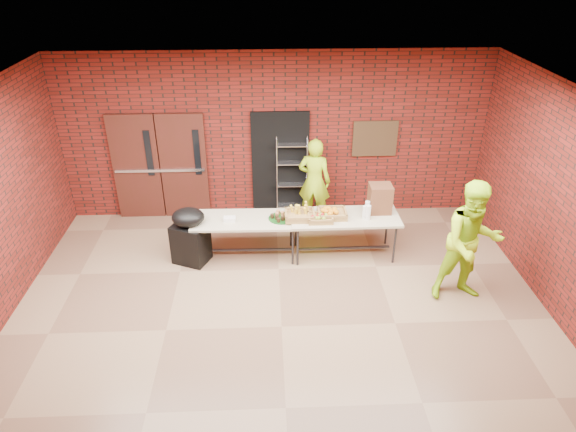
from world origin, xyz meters
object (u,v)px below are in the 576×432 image
object	(u,v)px
coffee_dispenser	(380,198)
wire_rack	(292,178)
covered_grill	(190,235)
volunteer_man	(471,243)
volunteer_woman	(314,181)
table_right	(345,220)
table_left	(245,222)

from	to	relation	value
coffee_dispenser	wire_rack	bearing A→B (deg)	137.77
covered_grill	volunteer_man	size ratio (longest dim) A/B	0.52
wire_rack	volunteer_woman	world-z (taller)	volunteer_woman
coffee_dispenser	volunteer_man	bearing A→B (deg)	-52.93
table_right	volunteer_woman	bearing A→B (deg)	108.10
volunteer_woman	wire_rack	bearing A→B (deg)	-11.81
volunteer_woman	table_right	bearing A→B (deg)	124.72
coffee_dispenser	volunteer_woman	xyz separation A→B (m)	(-1.02, 1.08, -0.16)
covered_grill	volunteer_man	distance (m)	4.49
table_left	table_right	bearing A→B (deg)	0.40
table_right	wire_rack	bearing A→B (deg)	119.21
table_left	coffee_dispenser	distance (m)	2.33
wire_rack	coffee_dispenser	distance (m)	1.95
volunteer_woman	volunteer_man	distance (m)	3.26
wire_rack	coffee_dispenser	xyz separation A→B (m)	(1.43, -1.30, 0.19)
table_right	volunteer_man	distance (m)	2.12
table_right	covered_grill	bearing A→B (deg)	-178.50
table_left	coffee_dispenser	bearing A→B (deg)	4.35
coffee_dispenser	volunteer_man	xyz separation A→B (m)	(1.07, -1.42, -0.03)
table_right	covered_grill	distance (m)	2.64
table_left	volunteer_woman	distance (m)	1.78
table_right	volunteer_man	size ratio (longest dim) A/B	0.95
wire_rack	table_left	bearing A→B (deg)	-120.21
covered_grill	volunteer_woman	size ratio (longest dim) A/B	0.59
wire_rack	covered_grill	world-z (taller)	wire_rack
volunteer_woman	volunteer_man	bearing A→B (deg)	146.16
table_left	volunteer_man	xyz separation A→B (m)	(3.38, -1.29, 0.30)
table_right	volunteer_woman	distance (m)	1.31
volunteer_man	table_left	bearing A→B (deg)	156.12
wire_rack	covered_grill	size ratio (longest dim) A/B	1.63
wire_rack	volunteer_woman	size ratio (longest dim) A/B	0.97
table_left	table_right	size ratio (longest dim) A/B	0.98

